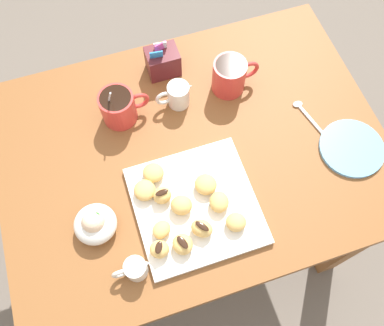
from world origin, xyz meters
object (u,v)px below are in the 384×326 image
(beignet_6, at_px, (202,228))
(beignet_10, at_px, (161,230))
(ice_cream_bowl, at_px, (95,224))
(beignet_7, at_px, (159,249))
(coffee_mug_red_right, at_px, (230,75))
(dining_table, at_px, (193,170))
(beignet_2, at_px, (219,202))
(beignet_3, at_px, (183,244))
(saucer_sky_left, at_px, (352,148))
(beignet_5, at_px, (181,205))
(chocolate_sauce_pitcher, at_px, (135,269))
(beignet_0, at_px, (162,195))
(beignet_4, at_px, (206,184))
(beignet_9, at_px, (153,173))
(pastry_plate_square, at_px, (196,205))
(sugar_caddy, at_px, (163,62))
(coffee_mug_red_left, at_px, (119,107))
(beignet_1, at_px, (236,222))
(beignet_8, at_px, (145,190))
(cream_pitcher_white, at_px, (178,95))

(beignet_6, bearing_deg, beignet_10, 162.84)
(ice_cream_bowl, xyz_separation_m, beignet_7, (0.13, -0.11, 0.00))
(coffee_mug_red_right, distance_m, ice_cream_bowl, 0.53)
(dining_table, relative_size, beignet_6, 19.53)
(coffee_mug_red_right, bearing_deg, dining_table, -135.30)
(beignet_2, distance_m, beignet_3, 0.14)
(saucer_sky_left, bearing_deg, beignet_5, -177.57)
(chocolate_sauce_pitcher, xyz_separation_m, beignet_10, (0.08, 0.07, -0.00))
(beignet_3, height_order, beignet_7, same)
(beignet_0, xyz_separation_m, beignet_4, (0.11, -0.01, -0.00))
(ice_cream_bowl, distance_m, beignet_0, 0.17)
(beignet_9, bearing_deg, pastry_plate_square, -54.68)
(beignet_10, bearing_deg, dining_table, 53.69)
(beignet_4, bearing_deg, dining_table, 87.47)
(dining_table, bearing_deg, beignet_9, -158.87)
(beignet_2, height_order, beignet_3, same)
(sugar_caddy, bearing_deg, coffee_mug_red_left, -143.87)
(beignet_1, distance_m, beignet_2, 0.06)
(coffee_mug_red_right, distance_m, saucer_sky_left, 0.38)
(beignet_8, height_order, beignet_9, beignet_8)
(beignet_0, xyz_separation_m, beignet_9, (-0.00, 0.07, -0.00))
(sugar_caddy, bearing_deg, beignet_10, -106.92)
(sugar_caddy, height_order, beignet_4, sugar_caddy)
(beignet_0, bearing_deg, saucer_sky_left, -2.08)
(beignet_4, xyz_separation_m, beignet_5, (-0.07, -0.03, 0.00))
(beignet_9, bearing_deg, beignet_10, -98.56)
(beignet_0, height_order, beignet_8, beignet_0)
(beignet_3, bearing_deg, beignet_0, 94.79)
(pastry_plate_square, distance_m, coffee_mug_red_right, 0.37)
(cream_pitcher_white, height_order, beignet_3, cream_pitcher_white)
(beignet_0, bearing_deg, beignet_1, -38.96)
(coffee_mug_red_left, bearing_deg, beignet_8, -89.45)
(beignet_7, bearing_deg, pastry_plate_square, 35.44)
(beignet_2, distance_m, beignet_9, 0.18)
(pastry_plate_square, xyz_separation_m, beignet_8, (-0.11, 0.07, 0.02))
(dining_table, bearing_deg, ice_cream_bowl, -155.66)
(dining_table, xyz_separation_m, beignet_0, (-0.12, -0.11, 0.17))
(sugar_caddy, xyz_separation_m, beignet_0, (-0.11, -0.38, -0.01))
(ice_cream_bowl, xyz_separation_m, beignet_6, (0.24, -0.09, 0.00))
(beignet_9, bearing_deg, beignet_0, -86.58)
(sugar_caddy, xyz_separation_m, beignet_5, (-0.08, -0.42, -0.01))
(beignet_9, bearing_deg, saucer_sky_left, -9.26)
(ice_cream_bowl, distance_m, beignet_3, 0.21)
(beignet_3, xyz_separation_m, beignet_8, (-0.05, 0.16, -0.00))
(pastry_plate_square, bearing_deg, ice_cream_bowl, 174.37)
(sugar_caddy, relative_size, beignet_6, 2.02)
(cream_pitcher_white, distance_m, beignet_9, 0.24)
(coffee_mug_red_right, bearing_deg, beignet_5, -127.62)
(dining_table, xyz_separation_m, chocolate_sauce_pitcher, (-0.22, -0.26, 0.17))
(coffee_mug_red_left, xyz_separation_m, beignet_8, (0.00, -0.24, -0.02))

